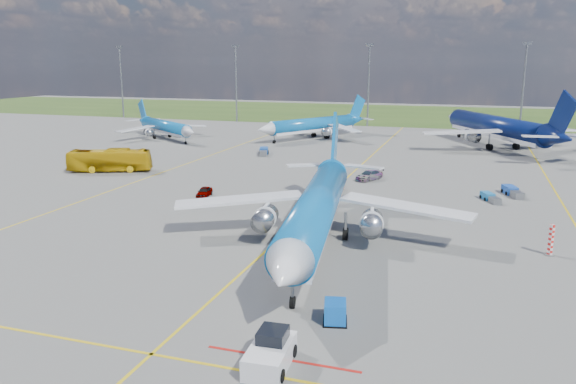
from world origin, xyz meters
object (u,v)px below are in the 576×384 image
(bg_jet_n, at_px, (494,147))
(warning_post, at_px, (551,240))
(bg_jet_nnw, at_px, (313,139))
(baggage_tug_c, at_px, (264,152))
(service_car_b, at_px, (328,185))
(apron_bus, at_px, (110,160))
(service_car_a, at_px, (204,192))
(baggage_tug_w, at_px, (490,198))
(service_car_c, at_px, (369,175))
(uld_container, at_px, (335,312))
(pushback_tug, at_px, (271,352))
(bg_jet_nw, at_px, (166,139))
(main_airliner, at_px, (316,247))
(baggage_tug_e, at_px, (512,192))

(bg_jet_n, bearing_deg, warning_post, 64.18)
(bg_jet_nnw, xyz_separation_m, baggage_tug_c, (-2.98, -25.29, 0.58))
(service_car_b, bearing_deg, apron_bus, 77.63)
(service_car_a, relative_size, service_car_b, 0.83)
(service_car_b, bearing_deg, baggage_tug_w, -98.32)
(service_car_c, distance_m, baggage_tug_w, 19.37)
(service_car_c, bearing_deg, uld_container, -54.12)
(uld_container, distance_m, baggage_tug_c, 73.20)
(pushback_tug, xyz_separation_m, uld_container, (2.36, 6.84, -0.09))
(uld_container, bearing_deg, service_car_c, 84.38)
(warning_post, distance_m, service_car_a, 43.20)
(bg_jet_nw, distance_m, apron_bus, 39.87)
(bg_jet_nnw, bearing_deg, baggage_tug_c, -66.30)
(service_car_a, bearing_deg, main_airliner, -48.90)
(apron_bus, height_order, baggage_tug_e, apron_bus)
(bg_jet_nw, xyz_separation_m, bg_jet_n, (73.39, 10.21, 0.00))
(warning_post, distance_m, bg_jet_nnw, 84.03)
(bg_jet_n, distance_m, service_car_a, 71.09)
(pushback_tug, xyz_separation_m, baggage_tug_c, (-28.02, 73.44, -0.27))
(main_airliner, bearing_deg, service_car_a, 133.73)
(main_airliner, bearing_deg, baggage_tug_w, 48.00)
(pushback_tug, bearing_deg, baggage_tug_c, 107.34)
(service_car_a, distance_m, service_car_b, 17.58)
(bg_jet_nnw, distance_m, baggage_tug_c, 25.48)
(pushback_tug, xyz_separation_m, baggage_tug_e, (16.49, 51.74, -0.32))
(main_airliner, relative_size, uld_container, 22.92)
(warning_post, relative_size, service_car_a, 0.77)
(baggage_tug_w, height_order, baggage_tug_c, baggage_tug_c)
(bg_jet_nnw, height_order, baggage_tug_w, bg_jet_nnw)
(uld_container, distance_m, service_car_a, 40.34)
(baggage_tug_w, bearing_deg, bg_jet_n, 64.48)
(service_car_c, bearing_deg, warning_post, -23.78)
(uld_container, bearing_deg, pushback_tug, -122.03)
(bg_jet_nw, bearing_deg, service_car_a, -109.02)
(service_car_a, bearing_deg, service_car_b, 20.71)
(bg_jet_nnw, distance_m, service_car_c, 47.79)
(apron_bus, relative_size, service_car_b, 2.89)
(bg_jet_nw, relative_size, baggage_tug_w, 7.39)
(baggage_tug_w, relative_size, baggage_tug_c, 0.76)
(bg_jet_n, distance_m, baggage_tug_c, 49.72)
(warning_post, height_order, apron_bus, apron_bus)
(bg_jet_nw, distance_m, service_car_c, 62.46)
(service_car_a, relative_size, baggage_tug_c, 0.68)
(apron_bus, relative_size, service_car_a, 3.48)
(service_car_c, relative_size, baggage_tug_c, 0.91)
(bg_jet_nw, distance_m, uld_container, 100.56)
(apron_bus, bearing_deg, service_car_c, -102.67)
(warning_post, relative_size, bg_jet_n, 0.06)
(service_car_a, bearing_deg, service_car_c, 31.84)
(main_airliner, bearing_deg, bg_jet_nw, 121.74)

